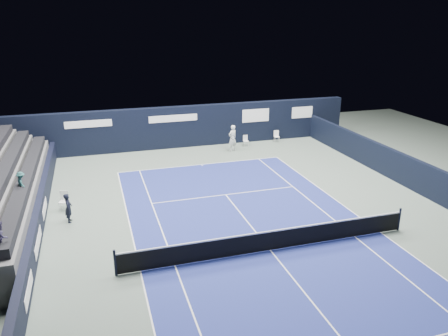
# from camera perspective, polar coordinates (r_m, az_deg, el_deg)

# --- Properties ---
(ground) EXTENTS (48.00, 48.00, 0.00)m
(ground) POSITION_cam_1_polar(r_m,az_deg,el_deg) (20.58, 3.91, -8.05)
(ground) COLOR #55655B
(ground) RESTS_ON ground
(court_surface) EXTENTS (10.97, 23.77, 0.01)m
(court_surface) POSITION_cam_1_polar(r_m,az_deg,el_deg) (18.95, 6.09, -10.66)
(court_surface) COLOR navy
(court_surface) RESTS_ON ground
(enclosure_wall_right) EXTENTS (0.30, 22.00, 1.80)m
(enclosure_wall_right) POSITION_cam_1_polar(r_m,az_deg,el_deg) (28.47, 21.10, 0.49)
(enclosure_wall_right) COLOR black
(enclosure_wall_right) RESTS_ON ground
(folding_chair_back_a) EXTENTS (0.37, 0.36, 0.83)m
(folding_chair_back_a) POSITION_cam_1_polar(r_m,az_deg,el_deg) (33.46, 2.85, 3.70)
(folding_chair_back_a) COLOR silver
(folding_chair_back_a) RESTS_ON ground
(folding_chair_back_b) EXTENTS (0.46, 0.45, 0.90)m
(folding_chair_back_b) POSITION_cam_1_polar(r_m,az_deg,el_deg) (34.80, 6.88, 4.26)
(folding_chair_back_b) COLOR white
(folding_chair_back_b) RESTS_ON ground
(line_judge_chair) EXTENTS (0.54, 0.53, 0.99)m
(line_judge_chair) POSITION_cam_1_polar(r_m,az_deg,el_deg) (23.79, -20.16, -3.85)
(line_judge_chair) COLOR white
(line_judge_chair) RESTS_ON ground
(line_judge) EXTENTS (0.38, 0.55, 1.45)m
(line_judge) POSITION_cam_1_polar(r_m,az_deg,el_deg) (22.28, -19.66, -4.93)
(line_judge) COLOR black
(line_judge) RESTS_ON ground
(court_markings) EXTENTS (11.03, 23.83, 0.00)m
(court_markings) POSITION_cam_1_polar(r_m,az_deg,el_deg) (18.95, 6.09, -10.64)
(court_markings) COLOR white
(court_markings) RESTS_ON court_surface
(tennis_net) EXTENTS (12.90, 0.10, 1.10)m
(tennis_net) POSITION_cam_1_polar(r_m,az_deg,el_deg) (18.71, 6.15, -9.32)
(tennis_net) COLOR black
(tennis_net) RESTS_ON ground
(back_sponsor_wall) EXTENTS (26.00, 0.63, 3.10)m
(back_sponsor_wall) POSITION_cam_1_polar(r_m,az_deg,el_deg) (33.18, -4.99, 5.44)
(back_sponsor_wall) COLOR black
(back_sponsor_wall) RESTS_ON ground
(side_barrier_left) EXTENTS (0.33, 22.00, 1.20)m
(side_barrier_left) POSITION_cam_1_polar(r_m,az_deg,el_deg) (22.95, -22.80, -4.96)
(side_barrier_left) COLOR black
(side_barrier_left) RESTS_ON ground
(tennis_player) EXTENTS (0.83, 0.97, 1.93)m
(tennis_player) POSITION_cam_1_polar(r_m,az_deg,el_deg) (32.06, 1.12, 3.94)
(tennis_player) COLOR white
(tennis_player) RESTS_ON ground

